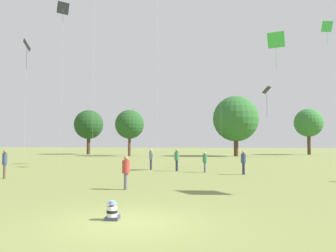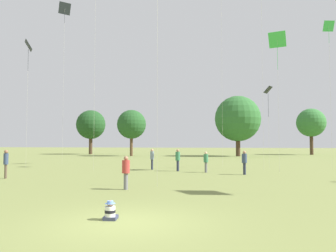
% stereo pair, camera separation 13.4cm
% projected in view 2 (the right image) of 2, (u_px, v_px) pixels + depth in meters
% --- Properties ---
extents(ground_plane, '(300.00, 300.00, 0.00)m').
position_uv_depth(ground_plane, '(126.00, 223.00, 9.01)').
color(ground_plane, olive).
extents(seated_toddler, '(0.43, 0.50, 0.55)m').
position_uv_depth(seated_toddler, '(110.00, 212.00, 9.40)').
color(seated_toddler, '#383D56').
rests_on(seated_toddler, ground).
extents(person_standing_0, '(0.41, 0.41, 1.56)m').
position_uv_depth(person_standing_0, '(206.00, 160.00, 24.55)').
color(person_standing_0, slate).
rests_on(person_standing_0, ground).
extents(person_standing_1, '(0.47, 0.47, 1.72)m').
position_uv_depth(person_standing_1, '(178.00, 158.00, 25.73)').
color(person_standing_1, '#282D42').
rests_on(person_standing_1, ground).
extents(person_standing_2, '(0.38, 0.38, 1.73)m').
position_uv_depth(person_standing_2, '(152.00, 157.00, 27.20)').
color(person_standing_2, '#282D42').
rests_on(person_standing_2, ground).
extents(person_standing_3, '(0.38, 0.38, 1.78)m').
position_uv_depth(person_standing_3, '(6.00, 161.00, 20.43)').
color(person_standing_3, brown).
rests_on(person_standing_3, ground).
extents(person_standing_4, '(0.51, 0.51, 1.58)m').
position_uv_depth(person_standing_4, '(126.00, 170.00, 15.53)').
color(person_standing_4, slate).
rests_on(person_standing_4, ground).
extents(person_standing_6, '(0.41, 0.41, 1.66)m').
position_uv_depth(person_standing_6, '(244.00, 160.00, 22.90)').
color(person_standing_6, '#282D42').
rests_on(person_standing_6, ground).
extents(kite_1, '(0.95, 0.54, 12.54)m').
position_uv_depth(kite_1, '(329.00, 32.00, 27.70)').
color(kite_1, green).
rests_on(kite_1, ground).
extents(kite_2, '(0.90, 0.98, 7.26)m').
position_uv_depth(kite_2, '(268.00, 93.00, 29.23)').
color(kite_2, '#1E2328').
rests_on(kite_2, ground).
extents(kite_4, '(1.07, 1.14, 11.24)m').
position_uv_depth(kite_4, '(28.00, 49.00, 28.78)').
color(kite_4, '#1E2328').
rests_on(kite_4, ground).
extents(kite_7, '(1.21, 1.19, 17.19)m').
position_uv_depth(kite_7, '(65.00, 13.00, 34.97)').
color(kite_7, '#1E2328').
rests_on(kite_7, ground).
extents(kite_8, '(1.44, 1.09, 10.81)m').
position_uv_depth(kite_8, '(277.00, 42.00, 25.54)').
color(kite_8, green).
rests_on(kite_8, ground).
extents(distant_tree_0, '(4.97, 4.97, 7.92)m').
position_uv_depth(distant_tree_0, '(131.00, 124.00, 56.20)').
color(distant_tree_0, brown).
rests_on(distant_tree_0, ground).
extents(distant_tree_1, '(5.77, 5.77, 8.79)m').
position_uv_depth(distant_tree_1, '(91.00, 125.00, 65.25)').
color(distant_tree_1, '#473323').
rests_on(distant_tree_1, ground).
extents(distant_tree_2, '(5.38, 5.38, 8.80)m').
position_uv_depth(distant_tree_2, '(311.00, 123.00, 62.27)').
color(distant_tree_2, '#473323').
rests_on(distant_tree_2, ground).
extents(distant_tree_3, '(7.70, 7.70, 10.20)m').
position_uv_depth(distant_tree_3, '(238.00, 119.00, 55.27)').
color(distant_tree_3, '#473323').
rests_on(distant_tree_3, ground).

